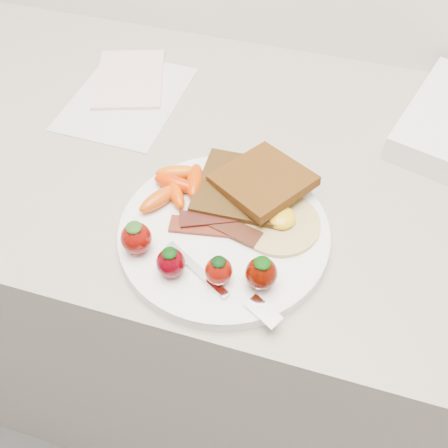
# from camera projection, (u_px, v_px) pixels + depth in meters

# --- Properties ---
(counter) EXTENTS (2.00, 0.60, 0.90)m
(counter) POSITION_uv_depth(u_px,v_px,m) (244.00, 308.00, 1.09)
(counter) COLOR gray
(counter) RESTS_ON ground
(plate) EXTENTS (0.27, 0.27, 0.02)m
(plate) POSITION_uv_depth(u_px,v_px,m) (224.00, 233.00, 0.64)
(plate) COLOR white
(plate) RESTS_ON counter
(toast_lower) EXTENTS (0.12, 0.12, 0.01)m
(toast_lower) POSITION_uv_depth(u_px,v_px,m) (242.00, 188.00, 0.67)
(toast_lower) COLOR black
(toast_lower) RESTS_ON plate
(toast_upper) EXTENTS (0.15, 0.15, 0.03)m
(toast_upper) POSITION_uv_depth(u_px,v_px,m) (263.00, 180.00, 0.66)
(toast_upper) COLOR #3E2510
(toast_upper) RESTS_ON toast_lower
(fried_egg) EXTENTS (0.13, 0.13, 0.02)m
(fried_egg) POSITION_uv_depth(u_px,v_px,m) (279.00, 221.00, 0.64)
(fried_egg) COLOR beige
(fried_egg) RESTS_ON plate
(bacon_strips) EXTENTS (0.12, 0.07, 0.01)m
(bacon_strips) POSITION_uv_depth(u_px,v_px,m) (218.00, 223.00, 0.64)
(bacon_strips) COLOR #420509
(bacon_strips) RESTS_ON plate
(baby_carrots) EXTENTS (0.08, 0.11, 0.02)m
(baby_carrots) POSITION_uv_depth(u_px,v_px,m) (176.00, 186.00, 0.67)
(baby_carrots) COLOR red
(baby_carrots) RESTS_ON plate
(strawberries) EXTENTS (0.19, 0.06, 0.05)m
(strawberries) POSITION_uv_depth(u_px,v_px,m) (195.00, 259.00, 0.58)
(strawberries) COLOR #6C0904
(strawberries) RESTS_ON plate
(fork) EXTENTS (0.16, 0.08, 0.00)m
(fork) POSITION_uv_depth(u_px,v_px,m) (226.00, 288.00, 0.58)
(fork) COLOR silver
(fork) RESTS_ON plate
(paper_sheet) EXTENTS (0.18, 0.23, 0.00)m
(paper_sheet) POSITION_uv_depth(u_px,v_px,m) (127.00, 98.00, 0.83)
(paper_sheet) COLOR silver
(paper_sheet) RESTS_ON counter
(notepad) EXTENTS (0.16, 0.19, 0.01)m
(notepad) POSITION_uv_depth(u_px,v_px,m) (130.00, 79.00, 0.86)
(notepad) COLOR silver
(notepad) RESTS_ON paper_sheet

